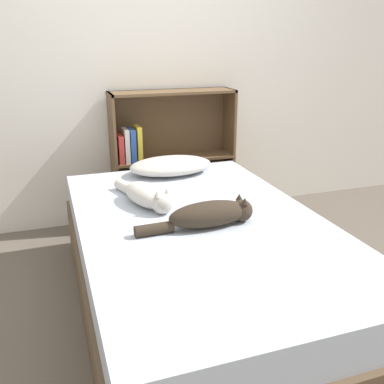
% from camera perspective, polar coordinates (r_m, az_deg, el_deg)
% --- Properties ---
extents(ground_plane, '(8.00, 8.00, 0.00)m').
position_cam_1_polar(ground_plane, '(2.45, 1.19, -15.27)').
color(ground_plane, brown).
extents(wall_back, '(8.00, 0.06, 2.50)m').
position_cam_1_polar(wall_back, '(3.38, -7.33, 17.01)').
color(wall_back, white).
rests_on(wall_back, ground_plane).
extents(bed, '(1.25, 2.03, 0.53)m').
position_cam_1_polar(bed, '(2.30, 1.24, -9.91)').
color(bed, brown).
rests_on(bed, ground_plane).
extents(pillow, '(0.56, 0.34, 0.11)m').
position_cam_1_polar(pillow, '(2.91, -2.83, 3.53)').
color(pillow, beige).
rests_on(pillow, bed).
extents(cat_light, '(0.28, 0.54, 0.14)m').
position_cam_1_polar(cat_light, '(2.37, -5.96, -0.46)').
color(cat_light, beige).
rests_on(cat_light, bed).
extents(cat_dark, '(0.61, 0.17, 0.14)m').
position_cam_1_polar(cat_dark, '(2.10, 2.56, -2.98)').
color(cat_dark, '#33281E').
rests_on(cat_dark, bed).
extents(bookshelf, '(0.96, 0.26, 1.04)m').
position_cam_1_polar(bookshelf, '(3.41, -3.32, 4.95)').
color(bookshelf, brown).
rests_on(bookshelf, ground_plane).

